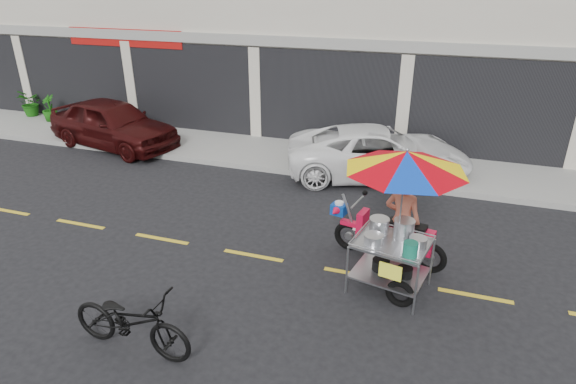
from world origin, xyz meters
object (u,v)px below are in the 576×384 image
(maroon_sedan, at_px, (113,124))
(white_pickup, at_px, (379,153))
(near_bicycle, at_px, (131,321))
(food_vendor_rig, at_px, (401,196))

(maroon_sedan, relative_size, white_pickup, 0.91)
(maroon_sedan, bearing_deg, white_pickup, -76.16)
(maroon_sedan, relative_size, near_bicycle, 2.27)
(maroon_sedan, height_order, white_pickup, maroon_sedan)
(near_bicycle, height_order, food_vendor_rig, food_vendor_rig)
(maroon_sedan, distance_m, food_vendor_rig, 10.08)
(food_vendor_rig, bearing_deg, near_bicycle, -126.40)
(food_vendor_rig, bearing_deg, maroon_sedan, 165.51)
(near_bicycle, bearing_deg, maroon_sedan, 40.23)
(maroon_sedan, height_order, near_bicycle, maroon_sedan)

